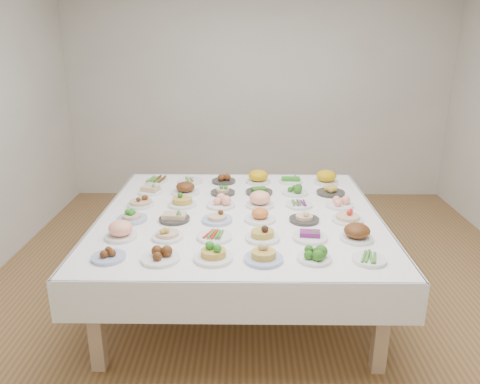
{
  "coord_description": "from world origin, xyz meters",
  "views": [
    {
      "loc": [
        -0.17,
        -3.69,
        2.1
      ],
      "look_at": [
        -0.21,
        -0.05,
        0.88
      ],
      "focal_mm": 35.0,
      "sensor_mm": 36.0,
      "label": 1
    }
  ],
  "objects_px": {
    "dish_18": "(141,199)",
    "dish_35": "(326,176)",
    "display_table": "(240,221)",
    "dish_0": "(108,253)"
  },
  "relations": [
    {
      "from": "dish_35",
      "to": "dish_18",
      "type": "bearing_deg",
      "value": -158.44
    },
    {
      "from": "dish_0",
      "to": "dish_35",
      "type": "xyz_separation_m",
      "value": [
        1.64,
        1.63,
        0.03
      ]
    },
    {
      "from": "display_table",
      "to": "dish_0",
      "type": "distance_m",
      "value": 1.16
    },
    {
      "from": "dish_35",
      "to": "display_table",
      "type": "bearing_deg",
      "value": -135.24
    },
    {
      "from": "dish_18",
      "to": "dish_35",
      "type": "distance_m",
      "value": 1.77
    },
    {
      "from": "display_table",
      "to": "dish_0",
      "type": "height_order",
      "value": "dish_0"
    },
    {
      "from": "dish_0",
      "to": "dish_18",
      "type": "xyz_separation_m",
      "value": [
        -0.0,
        0.98,
        0.02
      ]
    },
    {
      "from": "dish_0",
      "to": "dish_18",
      "type": "bearing_deg",
      "value": 90.21
    },
    {
      "from": "dish_18",
      "to": "dish_35",
      "type": "height_order",
      "value": "dish_35"
    },
    {
      "from": "display_table",
      "to": "dish_35",
      "type": "bearing_deg",
      "value": 44.76
    }
  ]
}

